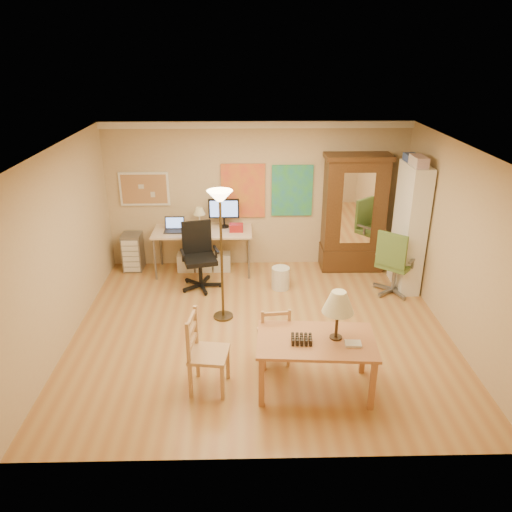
{
  "coord_description": "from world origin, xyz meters",
  "views": [
    {
      "loc": [
        -0.22,
        -6.4,
        3.94
      ],
      "look_at": [
        -0.07,
        0.3,
        1.08
      ],
      "focal_mm": 35.0,
      "sensor_mm": 36.0,
      "label": 1
    }
  ],
  "objects_px": {
    "dining_table": "(324,329)",
    "computer_desk": "(205,246)",
    "office_chair_black": "(200,271)",
    "armoire": "(353,221)",
    "office_chair_green": "(393,277)",
    "bookshelf": "(409,228)"
  },
  "relations": [
    {
      "from": "office_chair_green",
      "to": "bookshelf",
      "type": "xyz_separation_m",
      "value": [
        0.27,
        0.29,
        0.77
      ]
    },
    {
      "from": "dining_table",
      "to": "bookshelf",
      "type": "xyz_separation_m",
      "value": [
        1.85,
        2.8,
        0.24
      ]
    },
    {
      "from": "office_chair_black",
      "to": "armoire",
      "type": "bearing_deg",
      "value": 15.25
    },
    {
      "from": "computer_desk",
      "to": "armoire",
      "type": "distance_m",
      "value": 2.77
    },
    {
      "from": "armoire",
      "to": "bookshelf",
      "type": "distance_m",
      "value": 1.12
    },
    {
      "from": "dining_table",
      "to": "armoire",
      "type": "bearing_deg",
      "value": 73.39
    },
    {
      "from": "computer_desk",
      "to": "office_chair_green",
      "type": "bearing_deg",
      "value": -17.28
    },
    {
      "from": "computer_desk",
      "to": "office_chair_green",
      "type": "height_order",
      "value": "computer_desk"
    },
    {
      "from": "office_chair_green",
      "to": "computer_desk",
      "type": "bearing_deg",
      "value": 162.72
    },
    {
      "from": "office_chair_green",
      "to": "armoire",
      "type": "bearing_deg",
      "value": 114.99
    },
    {
      "from": "dining_table",
      "to": "computer_desk",
      "type": "bearing_deg",
      "value": 115.25
    },
    {
      "from": "dining_table",
      "to": "computer_desk",
      "type": "xyz_separation_m",
      "value": [
        -1.66,
        3.52,
        -0.34
      ]
    },
    {
      "from": "office_chair_black",
      "to": "office_chair_green",
      "type": "bearing_deg",
      "value": -5.69
    },
    {
      "from": "armoire",
      "to": "office_chair_black",
      "type": "bearing_deg",
      "value": -164.75
    },
    {
      "from": "computer_desk",
      "to": "office_chair_black",
      "type": "xyz_separation_m",
      "value": [
        -0.05,
        -0.68,
        -0.19
      ]
    },
    {
      "from": "dining_table",
      "to": "armoire",
      "type": "xyz_separation_m",
      "value": [
        1.07,
        3.6,
        0.1
      ]
    },
    {
      "from": "dining_table",
      "to": "office_chair_black",
      "type": "relative_size",
      "value": 1.27
    },
    {
      "from": "office_chair_black",
      "to": "computer_desk",
      "type": "bearing_deg",
      "value": 85.99
    },
    {
      "from": "dining_table",
      "to": "office_chair_green",
      "type": "distance_m",
      "value": 3.01
    },
    {
      "from": "office_chair_black",
      "to": "armoire",
      "type": "distance_m",
      "value": 2.95
    },
    {
      "from": "office_chair_black",
      "to": "bookshelf",
      "type": "xyz_separation_m",
      "value": [
        3.56,
        -0.04,
        0.77
      ]
    },
    {
      "from": "office_chair_green",
      "to": "bookshelf",
      "type": "relative_size",
      "value": 0.53
    }
  ]
}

